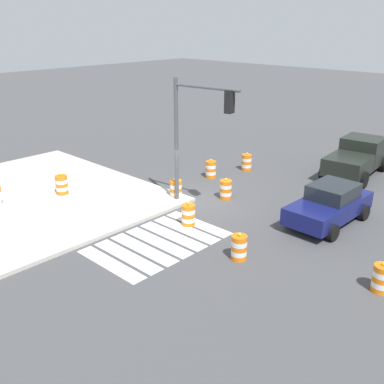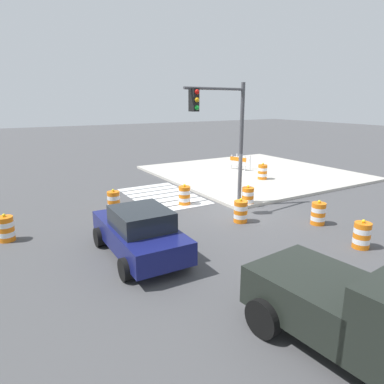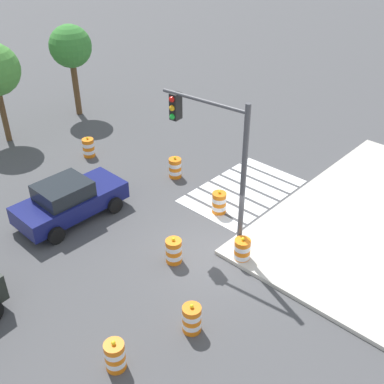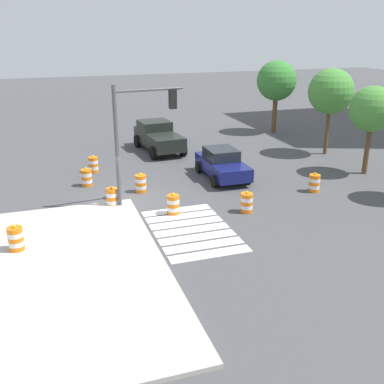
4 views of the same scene
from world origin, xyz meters
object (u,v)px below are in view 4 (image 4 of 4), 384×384
Objects in this scene: traffic_barrel_median_far at (247,203)px; traffic_light_pole at (140,123)px; traffic_barrel_near_corner at (87,178)px; traffic_barrel_on_sidewalk at (16,239)px; street_tree_streetside_near at (331,92)px; street_tree_streetside_far at (277,81)px; street_tree_corner_lot at (373,110)px; traffic_barrel_median_near at (314,183)px; sports_car at (222,164)px; traffic_barrel_far_curb at (141,183)px; traffic_barrel_lane_center at (93,165)px; traffic_barrel_crosswalk_end at (112,198)px; traffic_barrel_opposite_curb at (173,205)px; pickup_truck at (158,136)px.

traffic_barrel_median_far is 0.19× the size of traffic_light_pole.
traffic_barrel_on_sidewalk is (6.97, -3.30, 0.15)m from traffic_barrel_near_corner.
street_tree_streetside_far is (-6.93, -0.15, -0.07)m from street_tree_streetside_near.
street_tree_streetside_near is (-7.56, 9.17, 3.63)m from traffic_barrel_median_far.
street_tree_corner_lot is at bearing -3.73° from street_tree_streetside_near.
traffic_barrel_median_near is at bearing 67.46° from traffic_barrel_near_corner.
sports_car reaches higher than traffic_barrel_median_near.
traffic_barrel_on_sidewalk is at bearing -50.58° from street_tree_streetside_far.
traffic_barrel_lane_center is at bearing -155.39° from traffic_barrel_far_curb.
traffic_barrel_near_corner is at bearing -166.67° from traffic_barrel_crosswalk_end.
traffic_barrel_median_near and traffic_barrel_opposite_curb have the same top height.
street_tree_streetside_near reaches higher than traffic_barrel_on_sidewalk.
traffic_barrel_crosswalk_end is 1.00× the size of traffic_barrel_on_sidewalk.
pickup_truck reaches higher than traffic_barrel_median_far.
sports_car is at bearing 170.95° from traffic_barrel_median_far.
traffic_barrel_median_far is 10.19m from traffic_barrel_lane_center.
pickup_truck is 12.03m from traffic_barrel_median_far.
street_tree_streetside_near is at bearing 110.88° from traffic_light_pole.
traffic_barrel_median_near is at bearing 27.87° from pickup_truck.
traffic_barrel_near_corner is 1.00× the size of traffic_barrel_lane_center.
sports_car is 4.24× the size of traffic_barrel_median_near.
street_tree_streetside_near is at bearing 114.26° from traffic_barrel_on_sidewalk.
traffic_barrel_median_far is 0.18× the size of street_tree_streetside_near.
traffic_barrel_near_corner is 5.44m from traffic_light_pole.
street_tree_streetside_near is (-6.75, 12.41, 3.63)m from traffic_barrel_opposite_curb.
traffic_barrel_far_curb is 7.78m from traffic_barrel_on_sidewalk.
traffic_barrel_median_near is 0.18× the size of street_tree_streetside_near.
traffic_barrel_opposite_curb is at bearing 55.11° from traffic_barrel_crosswalk_end.
traffic_barrel_near_corner is at bearing -147.44° from traffic_barrel_opposite_curb.
street_tree_streetside_near reaches higher than traffic_barrel_crosswalk_end.
traffic_barrel_median_far and traffic_barrel_opposite_curb have the same top height.
street_tree_streetside_far reaches higher than traffic_barrel_median_near.
street_tree_corner_lot is (5.13, 14.79, 3.23)m from traffic_barrel_lane_center.
traffic_barrel_opposite_curb is (3.33, 0.76, 0.00)m from traffic_barrel_far_curb.
street_tree_streetside_near is at bearing 108.62° from traffic_barrel_crosswalk_end.
traffic_barrel_lane_center is at bearing -178.14° from traffic_barrel_crosswalk_end.
traffic_barrel_far_curb is at bearing -51.55° from street_tree_streetside_far.
traffic_barrel_on_sidewalk is (3.55, -4.11, 0.15)m from traffic_barrel_crosswalk_end.
traffic_barrel_median_near and traffic_barrel_median_far have the same top height.
traffic_barrel_lane_center is 0.18× the size of street_tree_streetside_near.
pickup_truck is 11.36m from traffic_barrel_opposite_curb.
traffic_barrel_near_corner is at bearing 154.70° from traffic_barrel_on_sidewalk.
traffic_barrel_near_corner is 1.00× the size of traffic_barrel_crosswalk_end.
street_tree_streetside_near is at bearing 87.19° from traffic_barrel_lane_center.
street_tree_streetside_far is at bearing 160.67° from traffic_barrel_median_near.
traffic_light_pole is (-2.44, -4.26, 3.46)m from traffic_barrel_median_far.
street_tree_corner_lot is at bearing 79.71° from traffic_barrel_near_corner.
traffic_light_pole reaches higher than street_tree_corner_lot.
sports_car is 0.87× the size of street_tree_corner_lot.
traffic_barrel_opposite_curb is 0.18× the size of street_tree_streetside_far.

